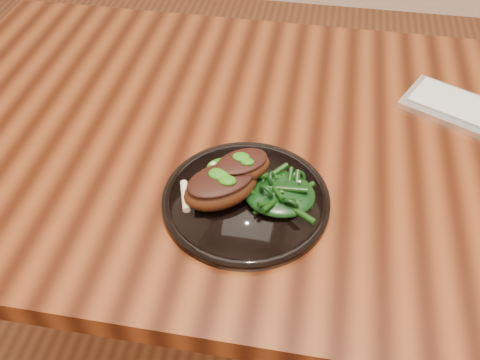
{
  "coord_description": "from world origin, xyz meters",
  "views": [
    {
      "loc": [
        -0.06,
        -0.72,
        1.36
      ],
      "look_at": [
        -0.16,
        -0.15,
        0.78
      ],
      "focal_mm": 40.0,
      "sensor_mm": 36.0,
      "label": 1
    }
  ],
  "objects_px": {
    "plate": "(246,200)",
    "lamb_chop_front": "(220,186)",
    "desk": "(341,178)",
    "greens_heap": "(280,191)"
  },
  "relations": [
    {
      "from": "desk",
      "to": "lamb_chop_front",
      "type": "bearing_deg",
      "value": -136.79
    },
    {
      "from": "desk",
      "to": "plate",
      "type": "bearing_deg",
      "value": -132.01
    },
    {
      "from": "plate",
      "to": "greens_heap",
      "type": "xyz_separation_m",
      "value": [
        0.05,
        0.0,
        0.02
      ]
    },
    {
      "from": "desk",
      "to": "greens_heap",
      "type": "height_order",
      "value": "greens_heap"
    },
    {
      "from": "greens_heap",
      "to": "plate",
      "type": "bearing_deg",
      "value": -174.81
    },
    {
      "from": "plate",
      "to": "greens_heap",
      "type": "relative_size",
      "value": 2.37
    },
    {
      "from": "plate",
      "to": "lamb_chop_front",
      "type": "xyz_separation_m",
      "value": [
        -0.04,
        -0.01,
        0.03
      ]
    },
    {
      "from": "plate",
      "to": "lamb_chop_front",
      "type": "height_order",
      "value": "lamb_chop_front"
    },
    {
      "from": "plate",
      "to": "lamb_chop_front",
      "type": "bearing_deg",
      "value": -165.88
    },
    {
      "from": "plate",
      "to": "greens_heap",
      "type": "height_order",
      "value": "greens_heap"
    }
  ]
}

